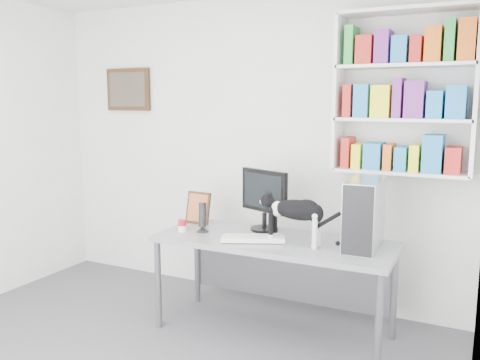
# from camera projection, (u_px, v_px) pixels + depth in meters

# --- Properties ---
(room) EXTENTS (4.01, 4.01, 2.70)m
(room) POSITION_uv_depth(u_px,v_px,m) (91.00, 180.00, 2.88)
(room) COLOR #4E4E53
(room) RESTS_ON ground
(bookshelf) EXTENTS (1.03, 0.28, 1.24)m
(bookshelf) POSITION_uv_depth(u_px,v_px,m) (404.00, 93.00, 3.81)
(bookshelf) COLOR white
(bookshelf) RESTS_ON room
(wall_art) EXTENTS (0.52, 0.04, 0.42)m
(wall_art) POSITION_uv_depth(u_px,v_px,m) (128.00, 90.00, 5.11)
(wall_art) COLOR #482E17
(wall_art) RESTS_ON room
(desk) EXTENTS (1.82, 0.73, 0.75)m
(desk) POSITION_uv_depth(u_px,v_px,m) (273.00, 287.00, 3.90)
(desk) COLOR gray
(desk) RESTS_ON room
(monitor) EXTENTS (0.52, 0.38, 0.50)m
(monitor) POSITION_uv_depth(u_px,v_px,m) (265.00, 200.00, 4.07)
(monitor) COLOR black
(monitor) RESTS_ON desk
(keyboard) EXTENTS (0.50, 0.36, 0.04)m
(keyboard) POSITION_uv_depth(u_px,v_px,m) (253.00, 238.00, 3.80)
(keyboard) COLOR white
(keyboard) RESTS_ON desk
(pc_tower) EXTENTS (0.24, 0.50, 0.49)m
(pc_tower) POSITION_uv_depth(u_px,v_px,m) (364.00, 214.00, 3.60)
(pc_tower) COLOR silver
(pc_tower) RESTS_ON desk
(speaker) EXTENTS (0.14, 0.14, 0.25)m
(speaker) POSITION_uv_depth(u_px,v_px,m) (202.00, 217.00, 4.04)
(speaker) COLOR black
(speaker) RESTS_ON desk
(leaning_print) EXTENTS (0.23, 0.10, 0.28)m
(leaning_print) POSITION_uv_depth(u_px,v_px,m) (198.00, 207.00, 4.32)
(leaning_print) COLOR #482E17
(leaning_print) RESTS_ON desk
(soup_can) EXTENTS (0.08, 0.08, 0.10)m
(soup_can) POSITION_uv_depth(u_px,v_px,m) (182.00, 226.00, 4.05)
(soup_can) COLOR red
(soup_can) RESTS_ON desk
(cat) EXTENTS (0.58, 0.19, 0.35)m
(cat) POSITION_uv_depth(u_px,v_px,m) (296.00, 221.00, 3.67)
(cat) COLOR black
(cat) RESTS_ON desk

